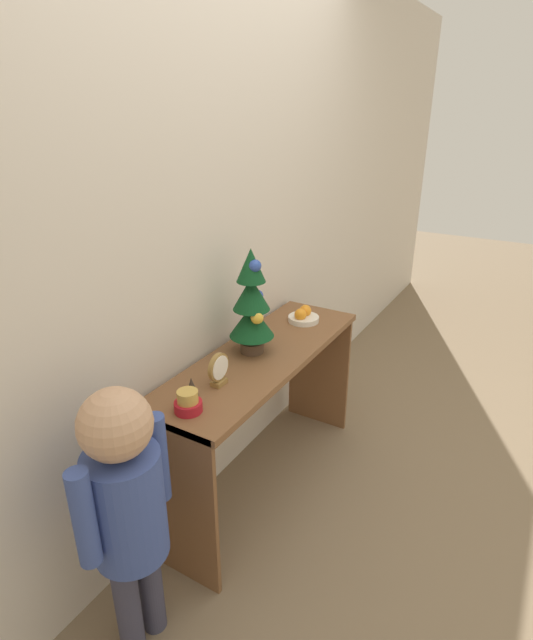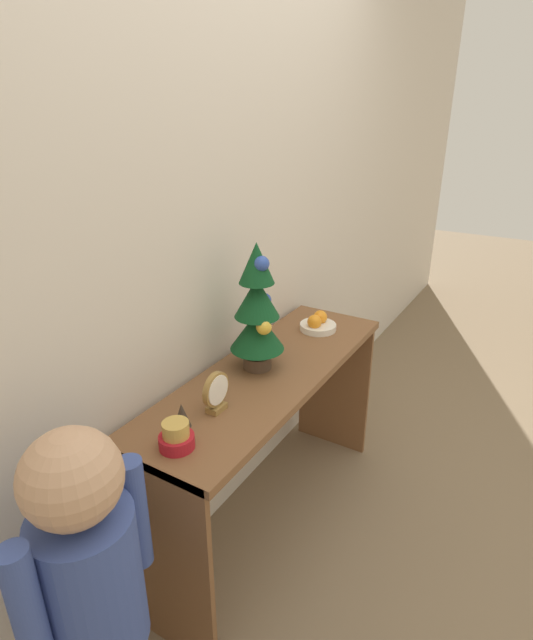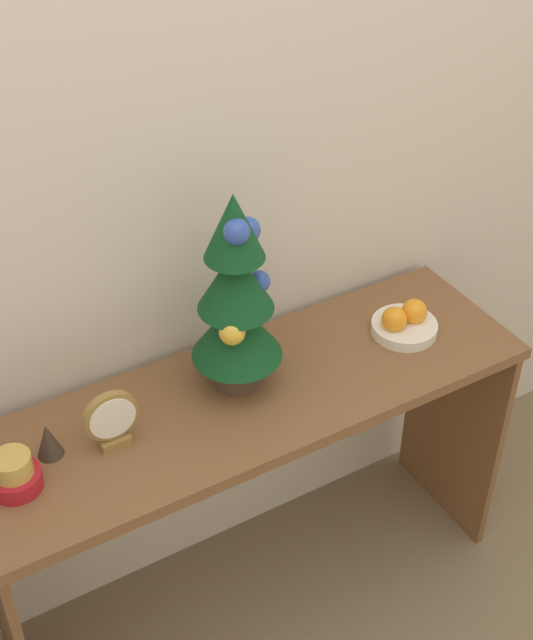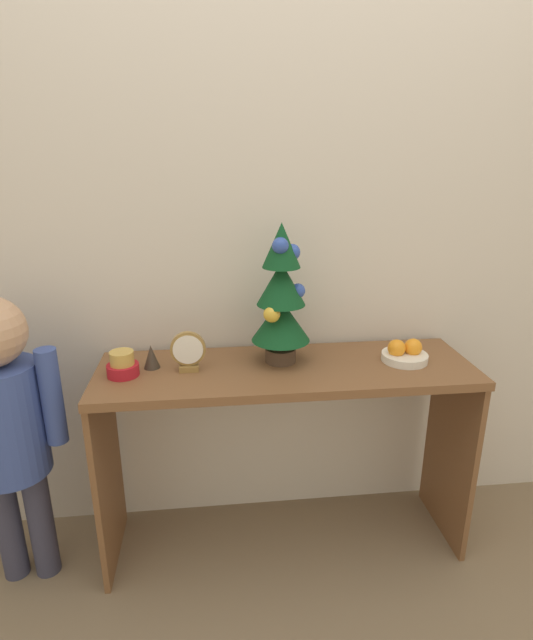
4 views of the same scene
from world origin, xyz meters
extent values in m
plane|color=#7A664C|center=(0.00, 0.00, 0.00)|extent=(12.00, 12.00, 0.00)
cube|color=beige|center=(0.00, 0.45, 1.25)|extent=(7.00, 0.05, 2.50)
cube|color=brown|center=(0.00, 0.20, 0.71)|extent=(1.29, 0.40, 0.03)
cube|color=brown|center=(-0.63, 0.20, 0.36)|extent=(0.02, 0.37, 0.73)
cube|color=brown|center=(0.63, 0.20, 0.36)|extent=(0.02, 0.37, 0.73)
cylinder|color=#4C3828|center=(-0.01, 0.25, 0.75)|extent=(0.11, 0.11, 0.05)
cylinder|color=brown|center=(-0.01, 0.25, 0.80)|extent=(0.02, 0.02, 0.04)
cone|color=#0F421E|center=(-0.01, 0.25, 0.88)|extent=(0.20, 0.20, 0.15)
cone|color=#0F421E|center=(-0.01, 0.25, 1.01)|extent=(0.16, 0.16, 0.15)
cone|color=#0F421E|center=(-0.01, 0.25, 1.14)|extent=(0.13, 0.13, 0.15)
sphere|color=#2D4CA8|center=(0.02, 0.26, 1.11)|extent=(0.06, 0.06, 0.06)
sphere|color=#2D4CA8|center=(0.04, 0.25, 0.98)|extent=(0.05, 0.05, 0.05)
sphere|color=#2D4CA8|center=(-0.02, 0.22, 1.14)|extent=(0.05, 0.05, 0.05)
sphere|color=gold|center=(-0.05, 0.20, 0.92)|extent=(0.06, 0.06, 0.06)
cylinder|color=silver|center=(0.42, 0.20, 0.74)|extent=(0.16, 0.16, 0.03)
sphere|color=orange|center=(0.45, 0.21, 0.78)|extent=(0.06, 0.06, 0.06)
sphere|color=orange|center=(0.39, 0.21, 0.78)|extent=(0.06, 0.06, 0.06)
cylinder|color=#AD1923|center=(-0.54, 0.19, 0.75)|extent=(0.10, 0.10, 0.04)
cylinder|color=gold|center=(-0.54, 0.19, 0.79)|extent=(0.08, 0.08, 0.04)
cube|color=olive|center=(-0.33, 0.21, 0.74)|extent=(0.06, 0.04, 0.02)
cylinder|color=olive|center=(-0.33, 0.21, 0.81)|extent=(0.12, 0.02, 0.12)
cylinder|color=white|center=(-0.33, 0.20, 0.81)|extent=(0.10, 0.00, 0.10)
cone|color=#382D23|center=(-0.45, 0.24, 0.77)|extent=(0.05, 0.05, 0.08)
cylinder|color=#38384C|center=(-0.97, 0.15, 0.21)|extent=(0.08, 0.08, 0.42)
cylinder|color=#38384C|center=(-0.86, 0.15, 0.21)|extent=(0.08, 0.08, 0.42)
cylinder|color=#384C93|center=(-0.92, 0.15, 0.61)|extent=(0.24, 0.24, 0.38)
sphere|color=tan|center=(-0.92, 0.15, 0.91)|extent=(0.22, 0.22, 0.22)
cylinder|color=#384C93|center=(-1.07, 0.15, 0.69)|extent=(0.07, 0.07, 0.32)
cylinder|color=#384C93|center=(-0.76, 0.15, 0.69)|extent=(0.07, 0.07, 0.32)
camera|label=1|loc=(-1.73, -0.84, 1.75)|focal=28.00mm
camera|label=2|loc=(-1.42, -0.64, 1.63)|focal=28.00mm
camera|label=3|loc=(-0.71, -1.09, 2.07)|focal=50.00mm
camera|label=4|loc=(-0.24, -1.34, 1.43)|focal=28.00mm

